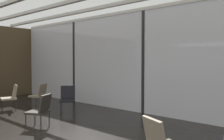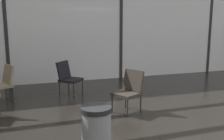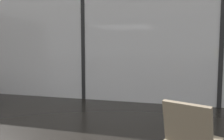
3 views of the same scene
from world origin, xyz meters
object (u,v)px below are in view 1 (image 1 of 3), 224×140
at_px(lounge_chair_0, 68,97).
at_px(lounge_chair_4, 41,109).
at_px(lounge_chair_5, 39,94).
at_px(parked_airplane, 222,49).
at_px(lounge_chair_2, 11,96).

distance_m(lounge_chair_0, lounge_chair_4, 1.95).
relative_size(lounge_chair_4, lounge_chair_5, 1.00).
distance_m(parked_airplane, lounge_chair_2, 9.59).
distance_m(parked_airplane, lounge_chair_4, 9.20).
distance_m(lounge_chair_0, lounge_chair_5, 1.53).
xyz_separation_m(parked_airplane, lounge_chair_0, (-2.70, -7.20, -1.80)).
bearing_deg(lounge_chair_4, parked_airplane, 141.46).
relative_size(parked_airplane, lounge_chair_4, 15.53).
xyz_separation_m(lounge_chair_0, lounge_chair_4, (1.02, -1.66, 0.00)).
height_order(lounge_chair_2, lounge_chair_5, same).
bearing_deg(lounge_chair_2, lounge_chair_0, 48.81).
bearing_deg(lounge_chair_5, parked_airplane, 126.10).
bearing_deg(lounge_chair_0, lounge_chair_2, 162.96).
xyz_separation_m(parked_airplane, lounge_chair_2, (-4.49, -8.28, -1.80)).
relative_size(parked_airplane, lounge_chair_5, 15.53).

